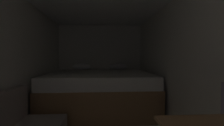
{
  "coord_description": "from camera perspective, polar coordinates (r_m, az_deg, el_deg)",
  "views": [
    {
      "loc": [
        0.04,
        -0.51,
        1.18
      ],
      "look_at": [
        0.23,
        2.49,
        1.07
      ],
      "focal_mm": 25.57,
      "sensor_mm": 36.0,
      "label": 1
    }
  ],
  "objects": [
    {
      "name": "wall_back",
      "position": [
        4.74,
        -4.23,
        0.57
      ],
      "size": [
        2.5,
        0.05,
        2.12
      ],
      "primitive_type": "cube",
      "color": "silver",
      "rests_on": "ground"
    },
    {
      "name": "wall_left",
      "position": [
        2.59,
        -32.89,
        -0.94
      ],
      "size": [
        0.05,
        4.92,
        2.12
      ],
      "primitive_type": "cube",
      "color": "silver",
      "rests_on": "ground"
    },
    {
      "name": "wall_right",
      "position": [
        2.55,
        23.91,
        -0.82
      ],
      "size": [
        0.05,
        4.92,
        2.12
      ],
      "primitive_type": "cube",
      "color": "silver",
      "rests_on": "ground"
    },
    {
      "name": "bed",
      "position": [
        3.76,
        -4.32,
        -9.63
      ],
      "size": [
        2.28,
        2.0,
        1.02
      ],
      "color": "#9E7247",
      "rests_on": "ground"
    }
  ]
}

